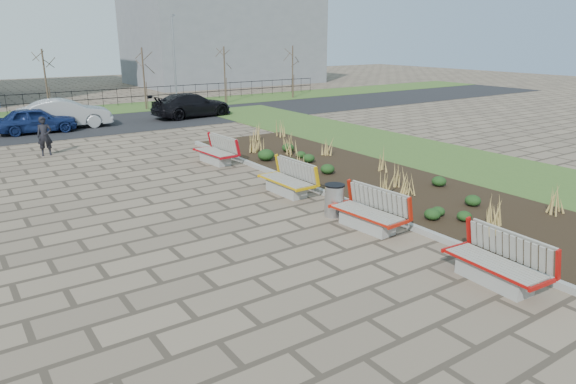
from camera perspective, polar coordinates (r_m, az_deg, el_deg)
ground at (r=10.54m, az=2.51°, el=-10.01°), size 120.00×120.00×0.00m
planting_bed at (r=17.90m, az=8.98°, el=1.45°), size 4.50×18.00×0.10m
planting_curb at (r=16.43m, az=3.03°, el=0.32°), size 0.16×18.00×0.15m
grass_verge_near at (r=21.36m, az=18.35°, el=3.24°), size 5.00×38.00×0.04m
grass_verge_far at (r=36.25m, az=-25.30°, el=7.84°), size 80.00×5.00×0.04m
road at (r=30.40m, az=-23.33°, el=6.59°), size 80.00×7.00×0.02m
bench_a at (r=11.06m, az=22.04°, el=-7.10°), size 1.02×2.15×1.00m
bench_b at (r=13.26m, az=8.80°, el=-2.04°), size 1.06×2.16×1.00m
bench_c at (r=16.03m, az=-0.22°, el=1.50°), size 0.96×2.13×1.00m
bench_d at (r=20.20m, az=-8.15°, el=4.59°), size 1.05×2.16×1.00m
litter_bin at (r=14.14m, az=5.18°, el=-0.96°), size 0.54×0.54×0.88m
pedestrian at (r=23.53m, az=-25.42°, el=5.63°), size 0.64×0.47×1.61m
car_blue at (r=29.23m, az=-26.19°, el=7.19°), size 3.95×1.82×1.31m
car_silver at (r=30.16m, az=-23.52°, el=7.99°), size 4.81×2.13×1.53m
car_black at (r=32.12m, az=-10.64°, el=9.48°), size 5.14×2.54×1.44m
tree_c at (r=34.56m, az=-25.29°, el=10.86°), size 1.40×1.40×4.00m
tree_d at (r=36.04m, az=-15.71°, el=12.02°), size 1.40×1.40×4.00m
tree_e at (r=38.40m, az=-7.04°, el=12.78°), size 1.40×1.40×4.00m
tree_f at (r=41.50m, az=0.51°, el=13.21°), size 1.40×1.40×4.00m
lamp_east at (r=36.21m, az=-12.50°, el=13.85°), size 0.24×0.60×6.00m
railing_fence at (r=37.65m, az=-25.82°, el=9.02°), size 44.00×0.10×1.20m
building_grey at (r=55.75m, az=-7.26°, el=17.09°), size 18.00×12.00×10.00m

